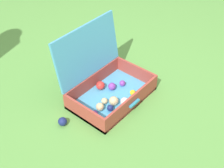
{
  "coord_description": "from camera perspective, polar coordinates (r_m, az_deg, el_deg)",
  "views": [
    {
      "loc": [
        -1.36,
        -1.14,
        1.68
      ],
      "look_at": [
        0.04,
        0.03,
        0.15
      ],
      "focal_mm": 49.79,
      "sensor_mm": 36.0,
      "label": 1
    }
  ],
  "objects": [
    {
      "name": "ground_plane",
      "position": [
        2.44,
        -0.09,
        -3.45
      ],
      "size": [
        16.0,
        16.0,
        0.0
      ],
      "primitive_type": "plane",
      "color": "#569342"
    },
    {
      "name": "stray_ball_on_grass",
      "position": [
        2.28,
        -9.07,
        -6.83
      ],
      "size": [
        0.07,
        0.07,
        0.07
      ],
      "primitive_type": "sphere",
      "color": "navy",
      "rests_on": "ground"
    },
    {
      "name": "open_suitcase",
      "position": [
        2.42,
        -1.22,
        0.14
      ],
      "size": [
        0.64,
        0.52,
        0.56
      ],
      "color": "#4799C6",
      "rests_on": "ground"
    }
  ]
}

